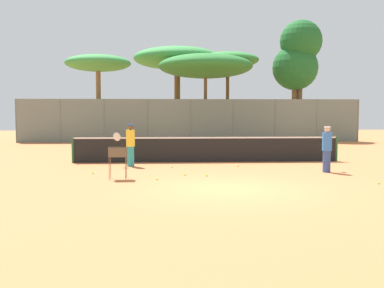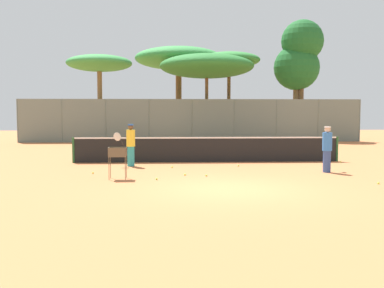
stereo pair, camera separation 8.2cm
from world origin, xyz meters
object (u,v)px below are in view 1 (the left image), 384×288
Objects in this scene: player_red_cap at (327,148)px; ball_cart at (118,155)px; tennis_net at (207,149)px; player_white_outfit at (130,144)px.

ball_cart is at bearing 127.54° from player_red_cap.
player_red_cap reaches higher than tennis_net.
player_white_outfit reaches higher than tennis_net.
player_red_cap reaches higher than ball_cart.
ball_cart is (-3.26, -4.67, 0.22)m from tennis_net.
tennis_net is at bearing 55.08° from ball_cart.
player_white_outfit is 3.39m from ball_cart.
tennis_net is at bearing -157.48° from player_white_outfit.
tennis_net is 5.70m from ball_cart.
tennis_net reaches higher than ball_cart.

